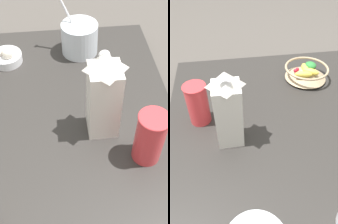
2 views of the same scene
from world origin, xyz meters
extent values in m
plane|color=#4C4742|center=(0.00, 0.00, 0.00)|extent=(6.00, 6.00, 0.00)
cube|color=silver|center=(-0.30, -0.02, 0.16)|extent=(0.08, 0.08, 0.22)
pyramid|color=silver|center=(-0.30, -0.02, 0.29)|extent=(0.08, 0.08, 0.05)
cylinder|color=white|center=(-0.30, -0.04, 0.29)|extent=(0.03, 0.01, 0.03)
cylinder|color=silver|center=(-0.27, -0.38, 0.11)|extent=(0.13, 0.13, 0.11)
cylinder|color=white|center=(-0.27, -0.38, 0.15)|extent=(0.12, 0.12, 0.02)
cylinder|color=silver|center=(-0.24, -0.41, 0.19)|extent=(0.08, 0.06, 0.16)
cylinder|color=#DB383D|center=(-0.40, 0.09, 0.13)|extent=(0.08, 0.08, 0.16)
torus|color=#DB383D|center=(-0.40, 0.09, 0.20)|extent=(0.08, 0.08, 0.01)
cylinder|color=white|center=(-0.01, -0.35, 0.06)|extent=(0.11, 0.11, 0.03)
sphere|color=silver|center=(-0.01, -0.35, 0.09)|extent=(0.04, 0.04, 0.04)
sphere|color=silver|center=(-0.02, -0.34, 0.09)|extent=(0.04, 0.04, 0.04)
camera|label=1|loc=(-0.19, 0.54, 0.76)|focal=50.00mm
camera|label=2|loc=(-0.30, -0.52, 0.63)|focal=35.00mm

